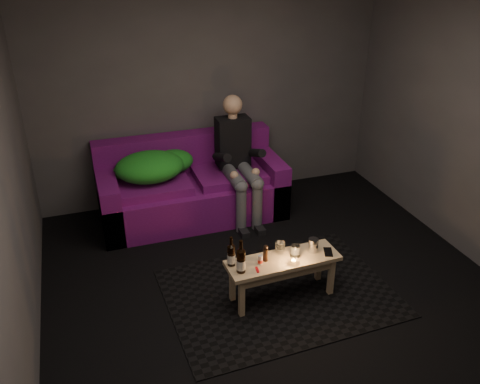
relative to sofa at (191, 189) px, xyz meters
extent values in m
plane|color=black|center=(0.37, -1.82, -0.31)|extent=(4.50, 4.50, 0.00)
plane|color=#494749|center=(0.37, 0.43, 0.99)|extent=(4.00, 0.00, 4.00)
plane|color=#494749|center=(-1.63, -1.82, 0.99)|extent=(0.00, 4.50, 4.50)
cube|color=black|center=(0.38, -1.68, -0.31)|extent=(2.01, 1.49, 0.01)
cube|color=#670D63|center=(0.00, -0.05, -0.10)|extent=(2.01, 0.90, 0.42)
cube|color=#670D63|center=(0.00, 0.29, 0.33)|extent=(2.01, 0.22, 0.44)
cube|color=#670D63|center=(-0.90, -0.05, 0.00)|extent=(0.20, 0.90, 0.62)
cube|color=#670D63|center=(0.90, -0.05, 0.00)|extent=(0.20, 0.90, 0.62)
cube|color=#670D63|center=(-0.42, -0.10, 0.15)|extent=(0.75, 0.60, 0.10)
cube|color=#670D63|center=(0.42, -0.10, 0.15)|extent=(0.75, 0.60, 0.10)
ellipsoid|color=#188827|center=(-0.44, -0.05, 0.35)|extent=(0.72, 0.56, 0.30)
ellipsoid|color=#188827|center=(-0.16, 0.09, 0.32)|extent=(0.44, 0.36, 0.24)
ellipsoid|color=#188827|center=(-0.66, 0.07, 0.28)|extent=(0.32, 0.26, 0.16)
cube|color=black|center=(0.50, 0.00, 0.50)|extent=(0.36, 0.22, 0.55)
sphere|color=#D5A785|center=(0.50, 0.00, 0.92)|extent=(0.21, 0.21, 0.21)
cylinder|color=#51535B|center=(0.41, -0.31, 0.22)|extent=(0.14, 0.50, 0.14)
cylinder|color=#51535B|center=(0.59, -0.31, 0.22)|extent=(0.14, 0.50, 0.14)
cylinder|color=#51535B|center=(0.41, -0.55, -0.06)|extent=(0.11, 0.11, 0.51)
cylinder|color=#51535B|center=(0.59, -0.55, -0.06)|extent=(0.11, 0.11, 0.51)
cube|color=black|center=(0.41, -0.61, -0.28)|extent=(0.09, 0.22, 0.06)
cube|color=black|center=(0.59, -0.61, -0.28)|extent=(0.09, 0.22, 0.06)
cube|color=tan|center=(0.38, -1.73, 0.07)|extent=(0.99, 0.35, 0.04)
cube|color=tan|center=(0.38, -1.73, 0.01)|extent=(0.86, 0.27, 0.09)
cube|color=tan|center=(-0.03, -1.85, -0.13)|extent=(0.05, 0.05, 0.36)
cube|color=tan|center=(-0.04, -1.63, -0.13)|extent=(0.05, 0.05, 0.36)
cube|color=tan|center=(0.81, -1.82, -0.13)|extent=(0.05, 0.05, 0.36)
cube|color=tan|center=(0.80, -1.60, -0.13)|extent=(0.05, 0.05, 0.36)
cylinder|color=black|center=(-0.06, -1.67, 0.18)|extent=(0.07, 0.07, 0.18)
cylinder|color=white|center=(-0.06, -1.67, 0.15)|extent=(0.07, 0.07, 0.08)
cone|color=black|center=(-0.06, -1.67, 0.29)|extent=(0.07, 0.07, 0.03)
cylinder|color=black|center=(-0.06, -1.67, 0.31)|extent=(0.02, 0.02, 0.09)
cylinder|color=black|center=(-0.01, -1.78, 0.19)|extent=(0.07, 0.07, 0.20)
cylinder|color=white|center=(-0.01, -1.78, 0.16)|extent=(0.07, 0.07, 0.08)
cone|color=black|center=(-0.01, -1.78, 0.31)|extent=(0.07, 0.07, 0.03)
cylinder|color=black|center=(-0.01, -1.78, 0.34)|extent=(0.03, 0.03, 0.10)
cylinder|color=silver|center=(0.17, -1.73, 0.13)|extent=(0.04, 0.04, 0.08)
cylinder|color=black|center=(0.23, -1.70, 0.15)|extent=(0.04, 0.04, 0.12)
cylinder|color=white|center=(0.40, -1.62, 0.14)|extent=(0.11, 0.11, 0.10)
cylinder|color=white|center=(0.44, -1.82, 0.11)|extent=(0.06, 0.06, 0.04)
sphere|color=orange|center=(0.44, -1.82, 0.12)|extent=(0.02, 0.02, 0.02)
cylinder|color=white|center=(0.50, -1.72, 0.14)|extent=(0.10, 0.10, 0.10)
cylinder|color=#ABACB2|center=(0.67, -1.70, 0.15)|extent=(0.10, 0.10, 0.12)
cube|color=black|center=(0.79, -1.76, 0.09)|extent=(0.11, 0.15, 0.01)
cube|color=red|center=(0.12, -1.81, 0.09)|extent=(0.03, 0.07, 0.01)
camera|label=1|loc=(-1.11, -4.99, 2.53)|focal=38.00mm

